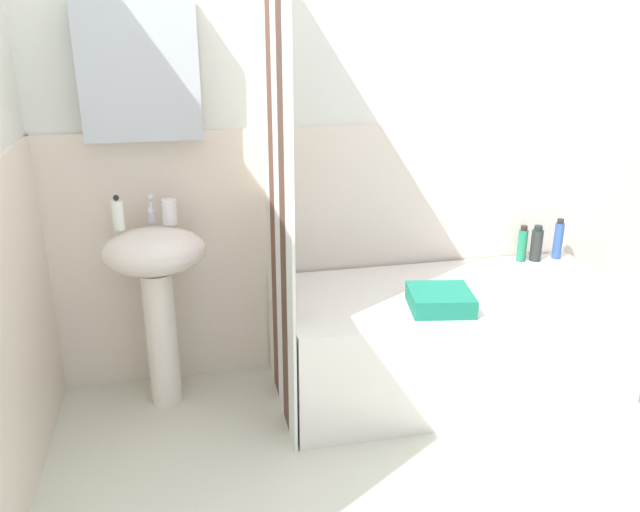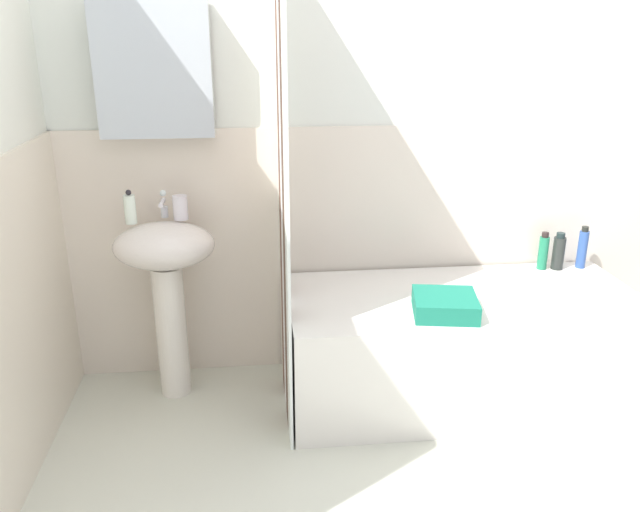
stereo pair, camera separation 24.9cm
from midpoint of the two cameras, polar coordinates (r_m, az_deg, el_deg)
name	(u,v)px [view 1 (the left image)]	position (r m, az deg, el deg)	size (l,w,h in m)	color
wall_back_tiled	(366,137)	(3.04, 1.78, 10.51)	(3.60, 0.18, 2.40)	silver
sink	(156,278)	(2.87, -16.83, -1.90)	(0.44, 0.34, 0.83)	white
faucet	(151,210)	(2.86, -17.28, 3.94)	(0.03, 0.12, 0.12)	silver
soap_dispenser	(118,214)	(2.82, -20.05, 3.48)	(0.05, 0.05, 0.15)	white
toothbrush_cup	(169,212)	(2.84, -15.78, 3.79)	(0.07, 0.07, 0.11)	silver
bathtub	(450,338)	(3.05, 9.22, -7.32)	(1.57, 0.70, 0.50)	white
shower_curtain	(278,191)	(2.60, -6.54, 5.73)	(0.01, 0.70, 2.00)	white
conditioner_bottle	(558,240)	(3.43, 18.57, 1.35)	(0.05, 0.05, 0.21)	#30539D
shampoo_bottle	(536,244)	(3.37, 16.78, 0.98)	(0.06, 0.06, 0.18)	#292D2B
body_wash_bottle	(522,244)	(3.34, 15.59, 0.96)	(0.05, 0.05, 0.19)	#1E7752
towel_folded	(440,300)	(2.72, 8.11, -3.93)	(0.26, 0.25, 0.08)	#1B725A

